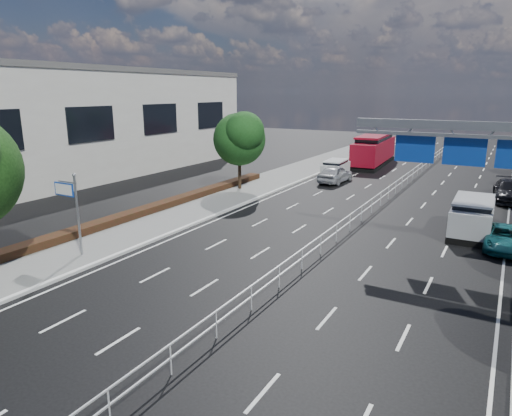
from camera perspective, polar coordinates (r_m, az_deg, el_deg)
The scene contains 16 objects.
ground at distance 18.77m, azimuth 0.67°, elevation -11.63°, with size 160.00×160.00×0.00m, color black.
sidewalk_near at distance 25.88m, azimuth -22.35°, elevation -5.14°, with size 5.00×140.00×0.14m, color slate.
kerb_near at distance 24.04m, azimuth -18.60°, elevation -6.26°, with size 0.25×140.00×0.15m, color silver.
median_fence at distance 38.94m, azimuth 16.83°, elevation 2.33°, with size 0.05×85.00×1.02m.
hedge_near at distance 30.20m, azimuth -17.17°, elevation -1.40°, with size 1.00×36.00×0.44m, color black.
toilet_sign at distance 24.70m, azimuth -22.19°, elevation 0.93°, with size 1.62×0.18×4.34m.
overhead_gantry at distance 25.03m, azimuth 26.33°, elevation 6.88°, with size 10.24×0.38×7.45m.
near_building at distance 50.38m, azimuth -20.12°, elevation 9.83°, with size 12.00×38.00×10.00m, color beige.
near_tree_back at distance 38.59m, azimuth -2.04°, elevation 8.97°, with size 4.84×4.51×6.69m.
white_minivan at distance 45.04m, azimuth 9.90°, elevation 4.77°, with size 2.00×4.27×1.82m.
red_bus at distance 54.42m, azimuth 14.51°, elevation 7.13°, with size 3.42×11.77×3.47m.
near_car_silver at distance 43.09m, azimuth 9.88°, elevation 4.24°, with size 1.92×4.78×1.63m, color #A1A3A8.
near_car_dark at distance 78.98m, azimuth 19.99°, elevation 8.12°, with size 1.71×4.92×1.62m, color black.
silver_minivan at distance 29.72m, azimuth 25.41°, elevation -1.00°, with size 2.29×5.26×2.17m.
parked_car_teal at distance 27.87m, azimuth 28.65°, elevation -3.31°, with size 2.04×4.43×1.23m, color #165C64.
parked_car_dark at distance 40.34m, azimuth 29.16°, elevation 1.89°, with size 2.20×5.41×1.57m, color black.
Camera 1 is at (8.10, -14.81, 8.22)m, focal length 32.00 mm.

